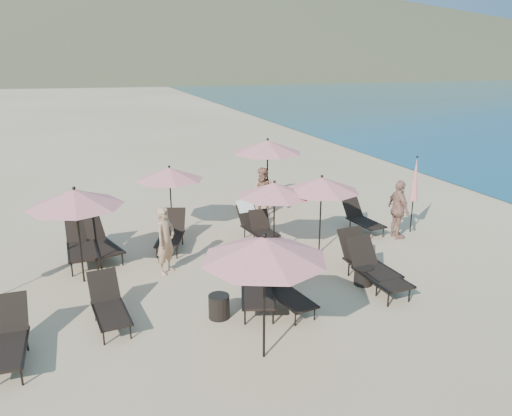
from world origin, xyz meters
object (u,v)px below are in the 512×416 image
object	(u,v)px
lounger_5	(366,260)
beachgoer_b	(263,192)
lounger_9	(264,231)
lounger_11	(362,218)
umbrella_open_5	(264,249)
umbrella_closed_0	(415,180)
lounger_3	(286,291)
side_table_0	(219,306)
side_table_1	(363,275)
umbrella_open_4	(268,147)
beachgoer_a	(166,240)
beachgoer_c	(398,210)
lounger_7	(81,243)
lounger_2	(257,284)
lounger_4	(376,269)
umbrella_open_0	(75,198)
lounger_10	(255,223)
lounger_1	(109,305)
lounger_6	(99,241)
umbrella_open_3	(169,174)
umbrella_open_2	(322,184)
umbrella_open_1	(274,189)
lounger_8	(171,233)
lounger_0	(7,338)

from	to	relation	value
lounger_5	beachgoer_b	xyz separation A→B (m)	(-0.61, 5.25, 0.32)
lounger_9	lounger_11	bearing A→B (deg)	3.99
umbrella_open_5	umbrella_closed_0	world-z (taller)	umbrella_open_5
lounger_3	side_table_0	bearing A→B (deg)	165.43
side_table_1	beachgoer_b	size ratio (longest dim) A/B	0.27
lounger_3	umbrella_open_5	world-z (taller)	umbrella_open_5
umbrella_open_4	side_table_1	distance (m)	6.31
beachgoer_a	beachgoer_c	size ratio (longest dim) A/B	0.98
lounger_7	beachgoer_b	world-z (taller)	beachgoer_b
lounger_2	lounger_4	distance (m)	2.76
umbrella_open_0	beachgoer_b	size ratio (longest dim) A/B	1.43
side_table_1	beachgoer_c	bearing A→B (deg)	42.91
lounger_10	lounger_11	world-z (taller)	lounger_10
lounger_1	lounger_6	bearing A→B (deg)	83.99
umbrella_open_4	side_table_0	bearing A→B (deg)	-118.50
lounger_5	lounger_11	bearing A→B (deg)	57.64
lounger_5	lounger_6	xyz separation A→B (m)	(-5.82, 3.39, -0.02)
umbrella_open_4	umbrella_open_0	bearing A→B (deg)	-148.22
lounger_3	beachgoer_a	distance (m)	3.33
lounger_3	umbrella_open_3	world-z (taller)	umbrella_open_3
lounger_11	lounger_1	bearing A→B (deg)	-164.06
umbrella_open_0	umbrella_open_2	world-z (taller)	umbrella_open_0
lounger_9	umbrella_open_3	distance (m)	3.14
umbrella_open_1	lounger_7	bearing A→B (deg)	164.52
lounger_3	lounger_9	xyz separation A→B (m)	(0.85, 3.54, -0.00)
lounger_7	umbrella_open_4	bearing A→B (deg)	20.32
umbrella_open_0	side_table_0	world-z (taller)	umbrella_open_0
lounger_1	lounger_7	bearing A→B (deg)	90.96
lounger_8	umbrella_open_1	world-z (taller)	umbrella_open_1
lounger_1	lounger_5	bearing A→B (deg)	-5.15
lounger_4	side_table_0	xyz separation A→B (m)	(-3.66, -0.07, -0.23)
lounger_7	beachgoer_b	xyz separation A→B (m)	(5.64, 1.94, 0.30)
lounger_1	umbrella_closed_0	size ratio (longest dim) A/B	0.69
umbrella_open_1	umbrella_open_3	distance (m)	3.32
lounger_1	lounger_2	xyz separation A→B (m)	(2.99, -0.22, 0.06)
lounger_2	lounger_9	distance (m)	3.44
beachgoer_b	umbrella_closed_0	bearing A→B (deg)	10.32
lounger_3	lounger_9	world-z (taller)	same
lounger_10	umbrella_open_0	world-z (taller)	umbrella_open_0
lounger_6	lounger_9	distance (m)	4.39
lounger_3	umbrella_open_5	xyz separation A→B (m)	(-1.04, -1.47, 1.64)
lounger_0	lounger_6	distance (m)	4.55
umbrella_open_3	umbrella_open_4	xyz separation A→B (m)	(3.45, 1.27, 0.34)
lounger_2	side_table_1	distance (m)	2.63
lounger_3	lounger_10	size ratio (longest dim) A/B	0.91
umbrella_open_4	lounger_6	bearing A→B (deg)	-156.88
lounger_4	umbrella_open_2	distance (m)	2.73
lounger_8	lounger_10	distance (m)	2.37
umbrella_open_5	beachgoer_b	xyz separation A→B (m)	(2.75, 7.43, -1.24)
lounger_4	umbrella_open_2	size ratio (longest dim) A/B	0.85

